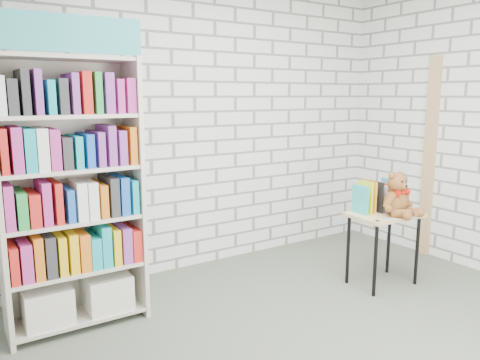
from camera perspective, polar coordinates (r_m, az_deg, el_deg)
ground at (r=3.42m, az=11.67°, el=-19.86°), size 4.50×4.50×0.00m
room_shell at (r=2.96m, az=12.95°, el=11.60°), size 4.52×4.02×2.81m
bookshelf at (r=3.58m, az=-19.92°, el=-1.48°), size 0.99×0.38×2.22m
display_table at (r=4.41m, az=17.14°, el=-5.06°), size 0.64×0.46×0.66m
table_books at (r=4.42m, az=16.35°, el=-2.01°), size 0.44×0.21×0.26m
teddy_bear at (r=4.32m, az=18.72°, el=-2.09°), size 0.36×0.33×0.38m
door_trim at (r=5.33m, az=22.08°, el=2.49°), size 0.05×0.12×2.10m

